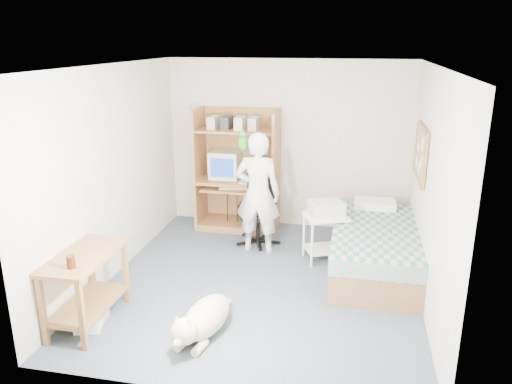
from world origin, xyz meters
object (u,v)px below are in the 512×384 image
Objects in this scene: office_chair at (259,218)px; computer_hutch at (238,175)px; dog at (203,319)px; bed at (374,248)px; printer_cart at (325,230)px; person at (258,193)px; side_desk at (86,278)px.

computer_hutch is at bearing 128.48° from office_chair.
dog is at bearing -83.07° from computer_hutch.
dog is (-1.64, -1.81, -0.11)m from bed.
printer_cart is at bearing -23.17° from office_chair.
computer_hutch is 2.35m from bed.
office_chair is at bearing 159.67° from bed.
side_desk is at bearing 58.14° from person.
dog is (0.36, -2.94, -0.64)m from computer_hutch.
person reaches higher than dog.
side_desk is at bearing -117.56° from office_chair.
side_desk is 1.57× the size of printer_cart.
person is (0.05, -0.30, 0.47)m from office_chair.
bed is 2.45m from dog.
dog is 1.71× the size of printer_cart.
bed is 2.02× the size of side_desk.
computer_hutch is 1.10× the size of person.
computer_hutch reaches higher than office_chair.
printer_cart is (0.95, -0.42, 0.06)m from office_chair.
side_desk is 0.91× the size of dog.
computer_hutch reaches higher than bed.
computer_hutch is at bearing 122.13° from printer_cart.
dog is at bearing -91.19° from office_chair.
computer_hutch is at bearing 108.22° from dog.
office_chair is 0.90× the size of dog.
office_chair is 1.54× the size of printer_cart.
person is at bearing 57.79° from side_desk.
bed is 1.64m from person.
office_chair is (0.42, -0.54, -0.47)m from computer_hutch.
dog is (-0.11, -2.10, -0.64)m from person.
printer_cart is (1.38, -0.95, -0.41)m from computer_hutch.
bed is at bearing 169.93° from person.
side_desk reaches higher than printer_cart.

